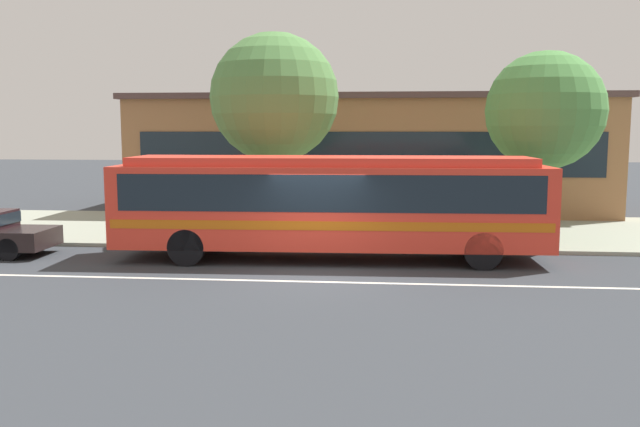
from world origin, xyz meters
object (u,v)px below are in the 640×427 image
at_px(street_tree_near_stop, 275,98).
at_px(pedestrian_waiting_near_sign, 449,211).
at_px(street_tree_mid_block, 545,111).
at_px(transit_bus, 331,200).

bearing_deg(street_tree_near_stop, pedestrian_waiting_near_sign, -8.10).
bearing_deg(pedestrian_waiting_near_sign, street_tree_near_stop, 171.90).
xyz_separation_m(pedestrian_waiting_near_sign, street_tree_near_stop, (-5.66, 0.81, 3.58)).
height_order(street_tree_near_stop, street_tree_mid_block, street_tree_near_stop).
distance_m(transit_bus, street_tree_mid_block, 7.78).
height_order(pedestrian_waiting_near_sign, street_tree_mid_block, street_tree_mid_block).
bearing_deg(street_tree_mid_block, transit_bus, -152.00).
distance_m(transit_bus, street_tree_near_stop, 5.15).
bearing_deg(street_tree_mid_block, street_tree_near_stop, 179.06).
xyz_separation_m(street_tree_near_stop, street_tree_mid_block, (8.65, -0.14, -0.46)).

